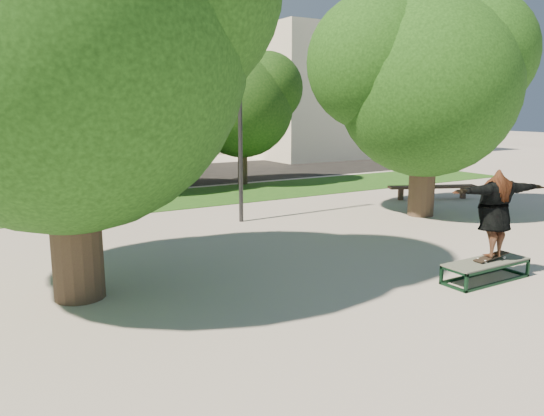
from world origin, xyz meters
TOP-DOWN VIEW (x-y plane):
  - ground at (0.00, 0.00)m, footprint 120.00×120.00m
  - grass_strip at (1.00, 9.50)m, footprint 30.00×4.00m
  - asphalt_strip at (0.00, 16.00)m, footprint 40.00×8.00m
  - tree_left at (-4.29, 1.09)m, footprint 6.96×5.95m
  - tree_right at (5.92, 3.08)m, footprint 6.24×5.33m
  - bg_tree_mid at (-1.08, 12.08)m, footprint 5.76×4.92m
  - bg_tree_right at (4.43, 11.57)m, footprint 5.04×4.31m
  - lamppost at (1.00, 5.00)m, footprint 0.25×0.15m
  - office_building at (-2.00, 31.98)m, footprint 30.00×14.12m
  - side_building at (18.00, 22.00)m, footprint 15.00×10.00m
  - grind_box at (2.47, -1.96)m, footprint 1.80×0.60m
  - skater_rig at (2.60, -1.96)m, footprint 2.07×0.98m
  - bench at (8.50, 4.83)m, footprint 3.04×1.65m
  - car_dark at (-0.92, 14.79)m, footprint 2.01×4.24m
  - car_grey at (1.80, 14.87)m, footprint 2.13×4.58m
  - car_silver_b at (1.62, 15.04)m, footprint 2.37×5.47m

SIDE VIEW (x-z plane):
  - ground at x=0.00m, z-range 0.00..0.00m
  - asphalt_strip at x=0.00m, z-range 0.00..0.01m
  - grass_strip at x=1.00m, z-range 0.00..0.02m
  - grind_box at x=2.47m, z-range 0.00..0.38m
  - bench at x=8.50m, z-range 0.16..0.64m
  - car_grey at x=1.80m, z-range 0.00..1.27m
  - car_dark at x=-0.92m, z-range 0.00..1.34m
  - car_silver_b at x=1.62m, z-range 0.00..1.57m
  - skater_rig at x=2.60m, z-range 0.41..2.12m
  - lamppost at x=1.00m, z-range 0.10..6.21m
  - bg_tree_right at x=4.43m, z-range 0.77..6.21m
  - side_building at x=18.00m, z-range 0.00..8.00m
  - bg_tree_mid at x=-1.08m, z-range 0.90..7.14m
  - tree_right at x=5.92m, z-range 0.84..7.35m
  - tree_left at x=-4.29m, z-range 0.86..7.98m
  - office_building at x=-2.00m, z-range 0.00..16.00m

